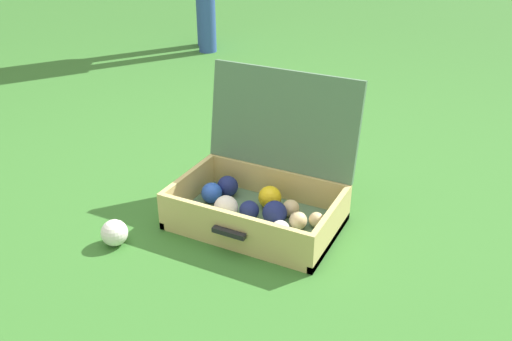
{
  "coord_description": "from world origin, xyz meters",
  "views": [
    {
      "loc": [
        0.74,
        -1.31,
        0.99
      ],
      "look_at": [
        0.05,
        0.06,
        0.2
      ],
      "focal_mm": 38.0,
      "sensor_mm": 36.0,
      "label": 1
    }
  ],
  "objects": [
    {
      "name": "ground_plane",
      "position": [
        0.0,
        0.0,
        0.0
      ],
      "size": [
        16.0,
        16.0,
        0.0
      ],
      "primitive_type": "plane",
      "color": "#336B28"
    },
    {
      "name": "open_suitcase",
      "position": [
        0.04,
        0.1,
        0.1
      ],
      "size": [
        0.54,
        0.43,
        0.47
      ],
      "color": "#4C7051",
      "rests_on": "ground"
    },
    {
      "name": "stray_ball_on_grass",
      "position": [
        -0.29,
        -0.25,
        0.04
      ],
      "size": [
        0.08,
        0.08,
        0.08
      ],
      "primitive_type": "sphere",
      "color": "white",
      "rests_on": "ground"
    }
  ]
}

